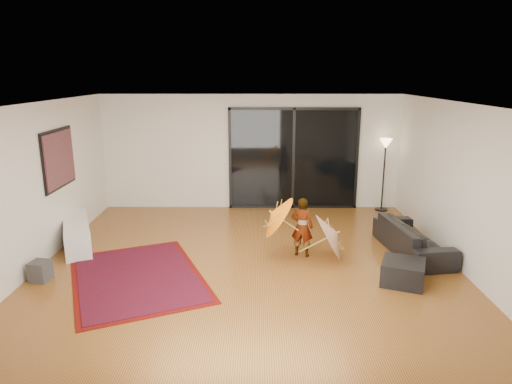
{
  "coord_description": "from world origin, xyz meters",
  "views": [
    {
      "loc": [
        0.15,
        -7.16,
        3.15
      ],
      "look_at": [
        0.12,
        0.72,
        1.1
      ],
      "focal_mm": 32.0,
      "sensor_mm": 36.0,
      "label": 1
    }
  ],
  "objects_px": {
    "media_console": "(77,233)",
    "sofa": "(413,238)",
    "child": "(302,227)",
    "ottoman": "(403,272)"
  },
  "relations": [
    {
      "from": "media_console",
      "to": "sofa",
      "type": "relative_size",
      "value": 0.9
    },
    {
      "from": "sofa",
      "to": "child",
      "type": "distance_m",
      "value": 2.03
    },
    {
      "from": "media_console",
      "to": "child",
      "type": "height_order",
      "value": "child"
    },
    {
      "from": "media_console",
      "to": "ottoman",
      "type": "height_order",
      "value": "media_console"
    },
    {
      "from": "sofa",
      "to": "media_console",
      "type": "bearing_deg",
      "value": 79.15
    },
    {
      "from": "media_console",
      "to": "sofa",
      "type": "height_order",
      "value": "sofa"
    },
    {
      "from": "media_console",
      "to": "child",
      "type": "bearing_deg",
      "value": -29.13
    },
    {
      "from": "media_console",
      "to": "sofa",
      "type": "bearing_deg",
      "value": -25.87
    },
    {
      "from": "media_console",
      "to": "sofa",
      "type": "distance_m",
      "value": 6.21
    },
    {
      "from": "sofa",
      "to": "ottoman",
      "type": "relative_size",
      "value": 3.07
    }
  ]
}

